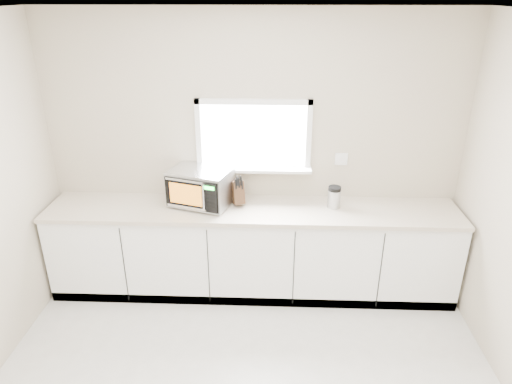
{
  "coord_description": "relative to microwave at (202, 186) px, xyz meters",
  "views": [
    {
      "loc": [
        0.19,
        -2.2,
        2.82
      ],
      "look_at": [
        0.04,
        1.55,
        1.15
      ],
      "focal_mm": 32.0,
      "sensor_mm": 36.0,
      "label": 1
    }
  ],
  "objects": [
    {
      "name": "back_wall",
      "position": [
        0.49,
        0.23,
        0.26
      ],
      "size": [
        4.0,
        0.17,
        2.7
      ],
      "color": "#B4A38F",
      "rests_on": "ground"
    },
    {
      "name": "cabinets",
      "position": [
        0.49,
        -0.07,
        -0.67
      ],
      "size": [
        3.92,
        0.6,
        0.88
      ],
      "primitive_type": "cube",
      "color": "white",
      "rests_on": "ground"
    },
    {
      "name": "countertop",
      "position": [
        0.49,
        -0.08,
        -0.21
      ],
      "size": [
        3.92,
        0.64,
        0.04
      ],
      "primitive_type": "cube",
      "color": "beige",
      "rests_on": "cabinets"
    },
    {
      "name": "microwave",
      "position": [
        0.0,
        0.0,
        0.0
      ],
      "size": [
        0.66,
        0.58,
        0.36
      ],
      "rotation": [
        0.0,
        0.0,
        -0.3
      ],
      "color": "black",
      "rests_on": "countertop"
    },
    {
      "name": "knife_block",
      "position": [
        0.35,
        0.01,
        -0.06
      ],
      "size": [
        0.16,
        0.23,
        0.31
      ],
      "rotation": [
        0.0,
        0.0,
        0.3
      ],
      "color": "#402716",
      "rests_on": "countertop"
    },
    {
      "name": "cutting_board",
      "position": [
        -0.22,
        0.17,
        -0.05
      ],
      "size": [
        0.27,
        0.06,
        0.27
      ],
      "primitive_type": "cylinder",
      "rotation": [
        1.4,
        0.0,
        0.0
      ],
      "color": "#995D3B",
      "rests_on": "countertop"
    },
    {
      "name": "coffee_grinder",
      "position": [
        1.26,
        -0.02,
        -0.08
      ],
      "size": [
        0.14,
        0.14,
        0.22
      ],
      "rotation": [
        0.0,
        0.0,
        0.11
      ],
      "color": "#AAADB1",
      "rests_on": "countertop"
    }
  ]
}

